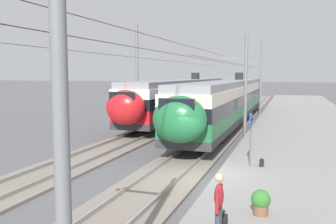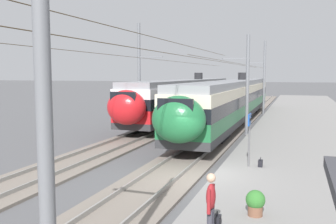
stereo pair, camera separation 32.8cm
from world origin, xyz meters
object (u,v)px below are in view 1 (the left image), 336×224
at_px(train_near_platform, 231,99).
at_px(potted_plant_platform_edge, 261,201).
at_px(catenary_mast_west, 52,101).
at_px(platform_sign, 251,128).
at_px(train_far_track, 184,96).
at_px(catenary_mast_far_side, 139,74).
at_px(passenger_walking, 219,204).
at_px(catenary_mast_mid, 244,83).
at_px(handbag_beside_passenger, 223,221).
at_px(catenary_mast_east, 260,77).
at_px(handbag_near_sign, 262,163).

xyz_separation_m(train_near_platform, potted_plant_platform_edge, (-21.53, -4.19, -1.43)).
distance_m(catenary_mast_west, platform_sign, 11.92).
bearing_deg(train_near_platform, platform_sign, -168.23).
bearing_deg(train_far_track, catenary_mast_far_side, 166.11).
distance_m(train_near_platform, catenary_mast_far_side, 8.31).
height_order(train_far_track, catenary_mast_west, catenary_mast_west).
bearing_deg(passenger_walking, catenary_mast_far_side, 27.74).
relative_size(catenary_mast_far_side, passenger_walking, 27.72).
bearing_deg(platform_sign, catenary_mast_mid, 8.52).
xyz_separation_m(catenary_mast_west, handbag_beside_passenger, (4.88, -1.67, -3.46)).
height_order(train_near_platform, catenary_mast_far_side, catenary_mast_far_side).
xyz_separation_m(catenary_mast_east, catenary_mast_far_side, (-13.58, 8.50, 0.25)).
height_order(catenary_mast_mid, handbag_beside_passenger, catenary_mast_mid).
bearing_deg(handbag_near_sign, catenary_mast_far_side, 42.66).
distance_m(catenary_mast_mid, passenger_walking, 19.05).
bearing_deg(potted_plant_platform_edge, catenary_mast_west, 157.14).
xyz_separation_m(train_near_platform, catenary_mast_mid, (-4.80, -1.65, 1.55)).
height_order(catenary_mast_far_side, platform_sign, catenary_mast_far_side).
bearing_deg(platform_sign, catenary_mast_far_side, 40.98).
distance_m(handbag_beside_passenger, potted_plant_platform_edge, 1.45).
distance_m(platform_sign, handbag_near_sign, 1.62).
bearing_deg(handbag_near_sign, catenary_mast_west, 169.69).
xyz_separation_m(catenary_mast_west, catenary_mast_east, (36.91, -0.01, 0.11)).
relative_size(catenary_mast_west, potted_plant_platform_edge, 63.69).
bearing_deg(train_near_platform, passenger_walking, -171.89).
xyz_separation_m(catenary_mast_west, potted_plant_platform_edge, (6.01, -2.53, -3.21)).
height_order(train_near_platform, catenary_mast_west, catenary_mast_west).
relative_size(train_far_track, passenger_walking, 16.92).
relative_size(catenary_mast_mid, catenary_mast_far_side, 1.00).
xyz_separation_m(catenary_mast_mid, catenary_mast_far_side, (0.59, 8.49, 0.58)).
xyz_separation_m(catenary_mast_mid, catenary_mast_east, (14.17, -0.01, 0.33)).
height_order(catenary_mast_mid, catenary_mast_far_side, catenary_mast_far_side).
bearing_deg(catenary_mast_mid, handbag_near_sign, -168.90).
distance_m(train_near_platform, platform_sign, 16.24).
distance_m(train_near_platform, handbag_near_sign, 16.30).
distance_m(train_far_track, potted_plant_platform_edge, 26.21).
bearing_deg(catenary_mast_east, train_far_track, 133.65).
bearing_deg(passenger_walking, train_far_track, 17.63).
relative_size(train_far_track, catenary_mast_east, 0.61).
distance_m(catenary_mast_far_side, passenger_walking, 22.14).
relative_size(handbag_beside_passenger, potted_plant_platform_edge, 0.58).
height_order(catenary_mast_west, platform_sign, catenary_mast_west).
bearing_deg(catenary_mast_far_side, catenary_mast_mid, -93.99).
relative_size(catenary_mast_west, catenary_mast_far_side, 1.00).
bearing_deg(handbag_beside_passenger, catenary_mast_west, 161.14).
distance_m(catenary_mast_west, handbag_beside_passenger, 6.21).
relative_size(catenary_mast_west, passenger_walking, 27.72).
bearing_deg(potted_plant_platform_edge, catenary_mast_mid, 8.63).
xyz_separation_m(train_near_platform, train_far_track, (2.94, 5.07, -0.00)).
height_order(catenary_mast_mid, platform_sign, catenary_mast_mid).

